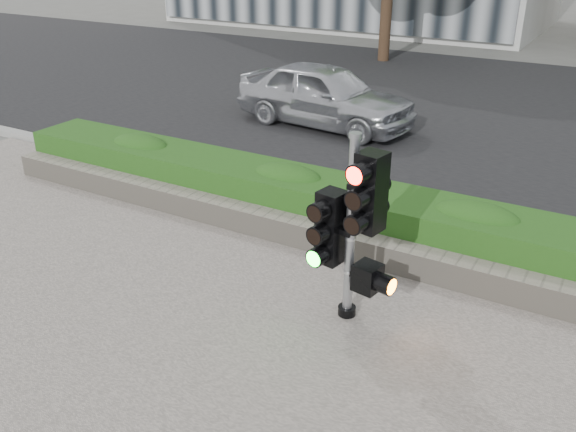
{
  "coord_description": "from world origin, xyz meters",
  "views": [
    {
      "loc": [
        2.88,
        -4.51,
        3.87
      ],
      "look_at": [
        -0.07,
        0.6,
        1.1
      ],
      "focal_mm": 38.0,
      "sensor_mm": 36.0,
      "label": 1
    }
  ],
  "objects": [
    {
      "name": "ground",
      "position": [
        0.0,
        0.0,
        0.0
      ],
      "size": [
        120.0,
        120.0,
        0.0
      ],
      "primitive_type": "plane",
      "color": "#51514C",
      "rests_on": "ground"
    },
    {
      "name": "curb",
      "position": [
        0.0,
        3.15,
        0.06
      ],
      "size": [
        60.0,
        0.25,
        0.12
      ],
      "primitive_type": "cube",
      "color": "gray",
      "rests_on": "ground"
    },
    {
      "name": "road",
      "position": [
        0.0,
        10.0,
        0.01
      ],
      "size": [
        60.0,
        13.0,
        0.02
      ],
      "primitive_type": "cube",
      "color": "black",
      "rests_on": "ground"
    },
    {
      "name": "car_silver",
      "position": [
        -2.85,
        7.0,
        0.69
      ],
      "size": [
        4.09,
        2.02,
        1.34
      ],
      "primitive_type": "imported",
      "rotation": [
        0.0,
        0.0,
        1.46
      ],
      "color": "#B9BBC1",
      "rests_on": "road"
    },
    {
      "name": "hedge",
      "position": [
        0.0,
        2.55,
        0.37
      ],
      "size": [
        12.0,
        1.0,
        0.68
      ],
      "primitive_type": "cube",
      "color": "#3A7E26",
      "rests_on": "sidewalk"
    },
    {
      "name": "stone_wall",
      "position": [
        0.0,
        1.9,
        0.2
      ],
      "size": [
        12.0,
        0.32,
        0.34
      ],
      "primitive_type": "cube",
      "color": "gray",
      "rests_on": "sidewalk"
    },
    {
      "name": "traffic_signal",
      "position": [
        0.67,
        0.71,
        1.18
      ],
      "size": [
        0.75,
        0.59,
        2.08
      ],
      "rotation": [
        0.0,
        0.0,
        -0.18
      ],
      "color": "black",
      "rests_on": "sidewalk"
    }
  ]
}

